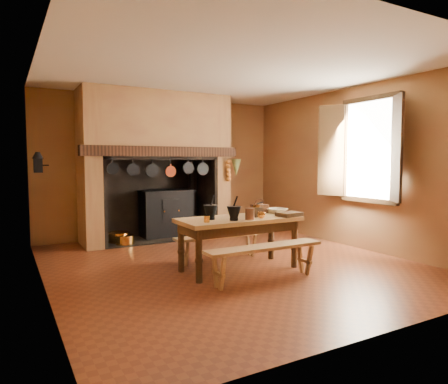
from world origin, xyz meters
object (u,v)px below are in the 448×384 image
(mixing_bowl, at_px, (277,211))
(wicker_basket, at_px, (259,208))
(coffee_grinder, at_px, (256,211))
(iron_range, at_px, (167,213))
(work_table, at_px, (239,226))
(bench_front, at_px, (264,255))

(mixing_bowl, relative_size, wicker_basket, 1.27)
(coffee_grinder, distance_m, wicker_basket, 0.42)
(iron_range, distance_m, coffee_grinder, 2.88)
(iron_range, bearing_deg, work_table, -90.07)
(coffee_grinder, bearing_deg, wicker_basket, 41.99)
(iron_range, distance_m, bench_front, 3.42)
(iron_range, relative_size, work_table, 0.95)
(wicker_basket, bearing_deg, iron_range, 102.47)
(wicker_basket, bearing_deg, coffee_grinder, -128.69)
(mixing_bowl, bearing_deg, iron_range, 105.58)
(coffee_grinder, distance_m, mixing_bowl, 0.53)
(work_table, bearing_deg, bench_front, -90.00)
(work_table, height_order, coffee_grinder, coffee_grinder)
(mixing_bowl, height_order, wicker_basket, wicker_basket)
(iron_range, bearing_deg, coffee_grinder, -85.03)
(work_table, relative_size, coffee_grinder, 8.06)
(work_table, relative_size, bench_front, 1.05)
(iron_range, relative_size, wicker_basket, 6.94)
(work_table, distance_m, coffee_grinder, 0.32)
(iron_range, xyz_separation_m, mixing_bowl, (0.74, -2.66, 0.28))
(work_table, xyz_separation_m, bench_front, (-0.00, -0.62, -0.28))
(coffee_grinder, xyz_separation_m, wicker_basket, (0.27, 0.32, -0.01))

